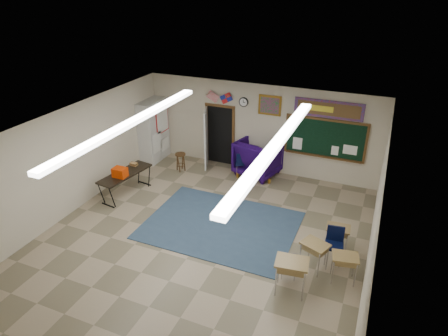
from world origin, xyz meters
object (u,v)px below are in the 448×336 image
at_px(wingback_armchair, 259,157).
at_px(folding_table, 126,183).
at_px(wooden_stool, 181,162).
at_px(student_desk_front_left, 314,255).
at_px(student_desk_front_right, 337,237).

relative_size(wingback_armchair, folding_table, 0.72).
distance_m(wingback_armchair, wooden_stool, 2.68).
bearing_deg(wooden_stool, student_desk_front_left, -32.26).
bearing_deg(wooden_stool, wingback_armchair, 17.67).
relative_size(student_desk_front_left, folding_table, 0.38).
distance_m(wingback_armchair, student_desk_front_right, 4.47).
bearing_deg(wooden_stool, student_desk_front_right, -23.15).
distance_m(student_desk_front_right, wooden_stool, 6.13).
height_order(student_desk_front_left, folding_table, folding_table).
xyz_separation_m(student_desk_front_right, folding_table, (-6.37, 0.28, 0.03)).
bearing_deg(student_desk_front_left, wooden_stool, 170.39).
height_order(wingback_armchair, student_desk_front_left, wingback_armchair).
xyz_separation_m(student_desk_front_left, student_desk_front_right, (0.38, 0.91, -0.02)).
xyz_separation_m(student_desk_front_left, wooden_stool, (-5.25, 3.32, -0.07)).
relative_size(student_desk_front_left, student_desk_front_right, 1.06).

